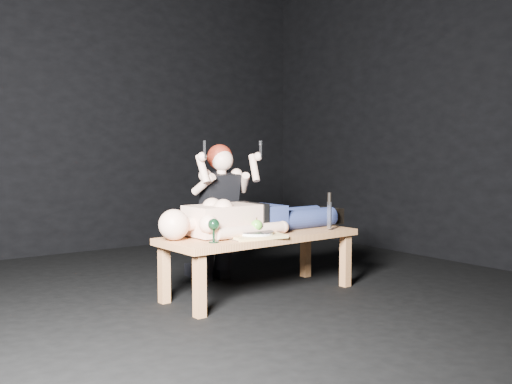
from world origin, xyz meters
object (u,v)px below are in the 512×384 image
lying_man (258,214)px  serving_tray (255,236)px  kneeling_woman (215,211)px  carving_knife (329,211)px  goblet (214,231)px  table (260,264)px

lying_man → serving_tray: (-0.19, -0.23, -0.12)m
kneeling_woman → carving_knife: size_ratio=3.96×
goblet → table: bearing=18.2°
serving_tray → lying_man: bearing=50.7°
kneeling_woman → serving_tray: size_ratio=3.03×
lying_man → goblet: bearing=-157.5°
table → kneeling_woman: (-0.03, 0.58, 0.34)m
table → goblet: 0.61m
kneeling_woman → serving_tray: bearing=-96.4°
lying_man → serving_tray: lying_man is taller
serving_tray → goblet: goblet is taller
table → carving_knife: 0.67m
lying_man → goblet: size_ratio=9.51×
table → goblet: size_ratio=9.41×
kneeling_woman → goblet: bearing=-119.4°
lying_man → kneeling_woman: 0.49m
table → carving_knife: (0.53, -0.17, 0.37)m
goblet → lying_man: bearing=24.9°
kneeling_woman → lying_man: bearing=-78.9°
table → lying_man: (0.04, 0.09, 0.36)m
kneeling_woman → goblet: (-0.47, -0.74, -0.04)m
carving_knife → kneeling_woman: bearing=124.1°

